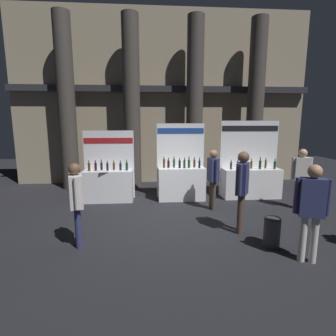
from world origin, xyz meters
name	(u,v)px	position (x,y,z in m)	size (l,w,h in m)	color
ground_plane	(172,219)	(0.00, 0.00, 0.00)	(24.00, 24.00, 0.00)	black
hall_colonnade	(163,100)	(0.00, 4.12, 3.32)	(11.70, 1.35, 6.80)	gray
exhibitor_booth_0	(109,183)	(-1.84, 1.74, 0.58)	(1.59, 0.74, 2.20)	white
exhibitor_booth_1	(181,180)	(0.47, 1.75, 0.63)	(1.55, 0.66, 2.43)	white
exhibitor_booth_2	(251,179)	(2.79, 1.81, 0.61)	(1.96, 0.66, 2.51)	white
trash_bin	(272,232)	(1.86, -1.64, 0.30)	(0.32, 0.32, 0.60)	#38383D
visitor_0	(76,197)	(-1.98, -1.35, 1.01)	(0.35, 0.56, 1.69)	navy
visitor_2	(213,175)	(1.23, 0.67, 1.01)	(0.29, 0.52, 1.71)	#47382D
visitor_3	(312,205)	(2.21, -2.26, 1.05)	(0.54, 0.34, 1.75)	silver
visitor_4	(301,173)	(3.72, 0.53, 1.03)	(0.55, 0.31, 1.73)	maroon
visitor_5	(242,185)	(1.47, -0.94, 1.10)	(0.37, 0.46, 1.84)	#47382D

